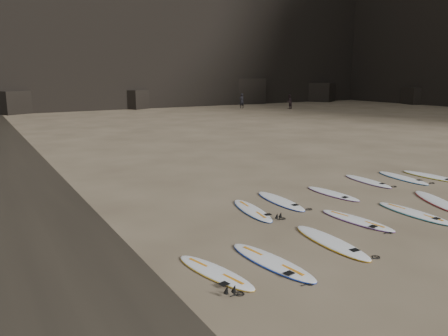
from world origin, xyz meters
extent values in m
plane|color=#897559|center=(0.00, 0.00, 0.00)|extent=(240.00, 240.00, 0.00)
cube|color=black|center=(8.00, 45.00, 1.16)|extent=(4.23, 4.46, 2.33)
cube|color=black|center=(25.00, 46.00, 1.80)|extent=(5.95, 5.19, 3.59)
cube|color=black|center=(38.00, 44.00, 1.44)|extent=(5.31, 5.56, 2.88)
cube|color=black|center=(46.00, 32.00, 1.21)|extent=(4.39, 4.01, 2.41)
cube|color=black|center=(-6.00, 45.00, 1.25)|extent=(4.49, 4.76, 2.49)
ellipsoid|color=white|center=(-4.46, -0.87, 0.05)|extent=(0.97, 2.77, 0.10)
ellipsoid|color=white|center=(-2.40, -0.68, 0.05)|extent=(0.81, 2.79, 0.10)
ellipsoid|color=white|center=(-0.50, 0.21, 0.05)|extent=(0.93, 2.58, 0.09)
ellipsoid|color=white|center=(1.58, -0.23, 0.05)|extent=(0.66, 2.68, 0.10)
ellipsoid|color=white|center=(3.39, 0.19, 0.05)|extent=(1.79, 2.75, 0.10)
ellipsoid|color=white|center=(-2.66, 2.61, 0.05)|extent=(0.99, 2.61, 0.09)
ellipsoid|color=white|center=(-1.23, 2.99, 0.05)|extent=(0.78, 2.68, 0.10)
ellipsoid|color=white|center=(1.01, 2.77, 0.04)|extent=(0.75, 2.45, 0.09)
ellipsoid|color=white|center=(3.60, 3.44, 0.04)|extent=(0.77, 2.52, 0.09)
ellipsoid|color=white|center=(5.31, 3.09, 0.05)|extent=(0.94, 2.70, 0.10)
ellipsoid|color=white|center=(6.60, 2.60, 0.05)|extent=(0.84, 2.77, 0.10)
ellipsoid|color=white|center=(-5.87, -0.66, 0.04)|extent=(1.09, 2.45, 0.09)
imported|color=black|center=(20.03, 38.50, 0.92)|extent=(0.68, 0.45, 1.84)
imported|color=black|center=(24.53, 34.56, 0.89)|extent=(1.04, 0.92, 1.78)
camera|label=1|loc=(-10.24, -8.49, 4.35)|focal=35.00mm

